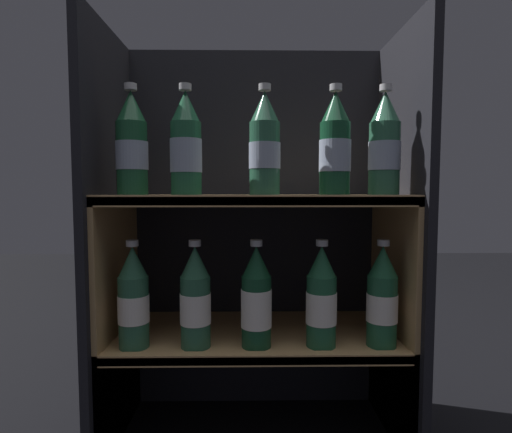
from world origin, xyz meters
The scene contains 15 objects.
fridge_back_wall centered at (0.00, 0.33, 0.51)m, with size 0.74×0.02×1.02m, color black.
fridge_side_left centered at (-0.36, 0.16, 0.51)m, with size 0.02×0.36×1.02m, color black.
fridge_side_right centered at (0.36, 0.16, 0.51)m, with size 0.02×0.36×1.02m, color black.
shelf_lower centered at (0.00, 0.15, 0.22)m, with size 0.70×0.32×0.27m.
shelf_upper centered at (0.00, 0.15, 0.45)m, with size 0.70×0.32×0.62m.
bottle_upper_front_0 centered at (-0.27, 0.06, 0.72)m, with size 0.07×0.07×0.24m.
bottle_upper_front_1 centered at (-0.16, 0.06, 0.72)m, with size 0.07×0.07×0.24m.
bottle_upper_front_2 centered at (0.02, 0.06, 0.72)m, with size 0.07×0.07×0.24m.
bottle_upper_front_3 centered at (0.17, 0.06, 0.72)m, with size 0.07×0.07×0.24m.
bottle_upper_front_4 centered at (0.28, 0.06, 0.72)m, with size 0.07×0.07×0.24m.
bottle_lower_front_0 centered at (-0.28, 0.06, 0.38)m, with size 0.07×0.07×0.24m.
bottle_lower_front_1 centered at (-0.14, 0.06, 0.38)m, with size 0.07×0.07×0.24m.
bottle_lower_front_2 centered at (0.00, 0.06, 0.38)m, with size 0.07×0.07×0.24m.
bottle_lower_front_3 centered at (0.15, 0.06, 0.38)m, with size 0.07×0.07×0.24m.
bottle_lower_front_4 centered at (0.29, 0.06, 0.38)m, with size 0.07×0.07×0.24m.
Camera 1 is at (-0.01, -0.83, 0.63)m, focal length 28.00 mm.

